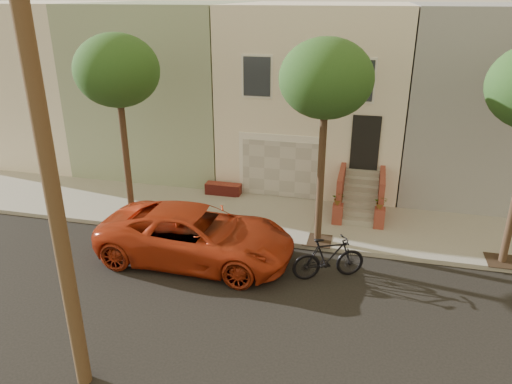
# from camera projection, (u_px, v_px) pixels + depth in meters

# --- Properties ---
(ground) EXTENTS (90.00, 90.00, 0.00)m
(ground) POSITION_uv_depth(u_px,v_px,m) (259.00, 311.00, 12.41)
(ground) COLOR black
(ground) RESTS_ON ground
(sidewalk) EXTENTS (40.00, 3.70, 0.15)m
(sidewalk) POSITION_uv_depth(u_px,v_px,m) (294.00, 220.00, 17.19)
(sidewalk) COLOR gray
(sidewalk) RESTS_ON ground
(house_row) EXTENTS (33.10, 11.70, 7.00)m
(house_row) POSITION_uv_depth(u_px,v_px,m) (319.00, 90.00, 21.08)
(house_row) COLOR beige
(house_row) RESTS_ON sidewalk
(tree_left) EXTENTS (2.70, 2.57, 6.30)m
(tree_left) POSITION_uv_depth(u_px,v_px,m) (117.00, 72.00, 15.13)
(tree_left) COLOR #2D2116
(tree_left) RESTS_ON sidewalk
(tree_mid) EXTENTS (2.70, 2.57, 6.30)m
(tree_mid) POSITION_uv_depth(u_px,v_px,m) (326.00, 80.00, 13.70)
(tree_mid) COLOR #2D2116
(tree_mid) RESTS_ON sidewalk
(pickup_truck) EXTENTS (5.93, 2.84, 1.63)m
(pickup_truck) POSITION_uv_depth(u_px,v_px,m) (197.00, 235.00, 14.54)
(pickup_truck) COLOR #AE3115
(pickup_truck) RESTS_ON ground
(motorcycle) EXTENTS (2.16, 1.42, 1.26)m
(motorcycle) POSITION_uv_depth(u_px,v_px,m) (329.00, 258.00, 13.65)
(motorcycle) COLOR black
(motorcycle) RESTS_ON ground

